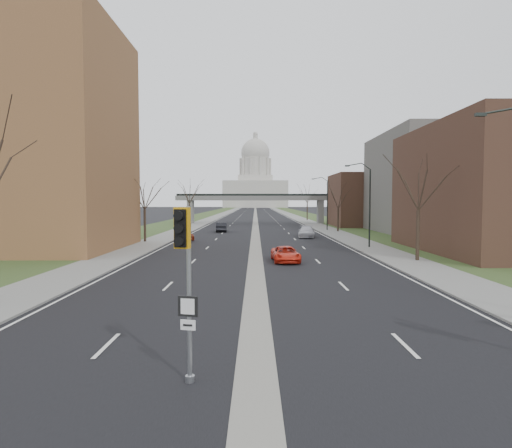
{
  "coord_description": "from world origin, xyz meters",
  "views": [
    {
      "loc": [
        -0.02,
        -12.09,
        4.86
      ],
      "look_at": [
        0.02,
        11.71,
        3.58
      ],
      "focal_mm": 30.0,
      "sensor_mm": 36.0,
      "label": 1
    }
  ],
  "objects_px": {
    "car_right_mid": "(307,232)",
    "car_left_near": "(186,236)",
    "signal_pole_median": "(185,262)",
    "car_right_near": "(286,254)",
    "car_left_far": "(222,227)"
  },
  "relations": [
    {
      "from": "car_right_mid",
      "to": "signal_pole_median",
      "type": "bearing_deg",
      "value": -93.49
    },
    {
      "from": "car_left_near",
      "to": "car_right_near",
      "type": "xyz_separation_m",
      "value": [
        10.77,
        -17.12,
        -0.04
      ]
    },
    {
      "from": "signal_pole_median",
      "to": "car_right_near",
      "type": "distance_m",
      "value": 23.58
    },
    {
      "from": "signal_pole_median",
      "to": "car_left_near",
      "type": "height_order",
      "value": "signal_pole_median"
    },
    {
      "from": "car_left_near",
      "to": "signal_pole_median",
      "type": "bearing_deg",
      "value": 101.87
    },
    {
      "from": "car_left_near",
      "to": "car_left_far",
      "type": "distance_m",
      "value": 16.58
    },
    {
      "from": "car_right_mid",
      "to": "car_left_near",
      "type": "bearing_deg",
      "value": -151.32
    },
    {
      "from": "car_right_mid",
      "to": "car_left_far",
      "type": "bearing_deg",
      "value": 146.94
    },
    {
      "from": "car_left_far",
      "to": "car_right_mid",
      "type": "distance_m",
      "value": 15.96
    },
    {
      "from": "car_left_near",
      "to": "car_left_far",
      "type": "relative_size",
      "value": 0.83
    },
    {
      "from": "car_left_far",
      "to": "signal_pole_median",
      "type": "bearing_deg",
      "value": 91.5
    },
    {
      "from": "car_left_near",
      "to": "car_left_far",
      "type": "height_order",
      "value": "car_left_far"
    },
    {
      "from": "signal_pole_median",
      "to": "car_left_near",
      "type": "distance_m",
      "value": 40.78
    },
    {
      "from": "signal_pole_median",
      "to": "car_right_near",
      "type": "height_order",
      "value": "signal_pole_median"
    },
    {
      "from": "car_right_near",
      "to": "car_left_far",
      "type": "bearing_deg",
      "value": 99.85
    }
  ]
}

